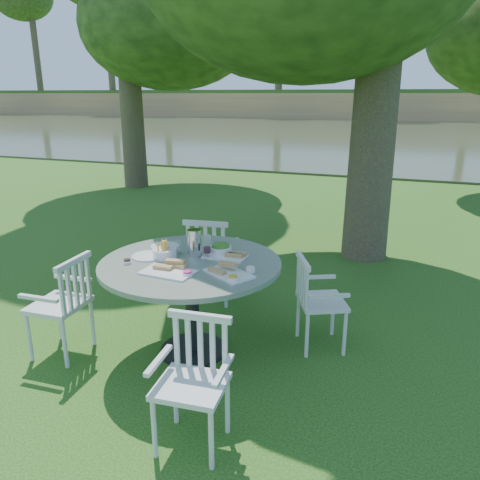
% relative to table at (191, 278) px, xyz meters
% --- Properties ---
extents(ground, '(140.00, 140.00, 0.00)m').
position_rel_table_xyz_m(ground, '(0.19, 0.45, -0.69)').
color(ground, '#18420D').
rests_on(ground, ground).
extents(table, '(1.48, 1.48, 0.84)m').
position_rel_table_xyz_m(table, '(0.00, 0.00, 0.00)').
color(table, black).
rests_on(table, ground).
extents(chair_ne, '(0.53, 0.54, 0.82)m').
position_rel_table_xyz_m(chair_ne, '(0.93, 0.46, -0.21)').
color(chair_ne, silver).
rests_on(chair_ne, ground).
extents(chair_nw, '(0.52, 0.49, 0.92)m').
position_rel_table_xyz_m(chair_nw, '(-0.28, 0.99, -0.14)').
color(chair_nw, silver).
rests_on(chair_nw, ground).
extents(chair_sw, '(0.44, 0.46, 0.87)m').
position_rel_table_xyz_m(chair_sw, '(-0.96, -0.39, -0.17)').
color(chair_sw, silver).
rests_on(chair_sw, ground).
extents(chair_se, '(0.45, 0.43, 0.83)m').
position_rel_table_xyz_m(chair_se, '(0.48, -0.93, -0.20)').
color(chair_se, silver).
rests_on(chair_se, ground).
extents(tableware, '(1.14, 0.82, 0.23)m').
position_rel_table_xyz_m(tableware, '(-0.02, 0.05, 0.19)').
color(tableware, white).
rests_on(tableware, table).
extents(river, '(100.00, 28.00, 0.12)m').
position_rel_table_xyz_m(river, '(0.19, 23.45, -0.69)').
color(river, '#323B22').
rests_on(river, ground).
extents(far_bank, '(100.00, 18.00, 15.20)m').
position_rel_table_xyz_m(far_bank, '(0.47, 41.57, 6.56)').
color(far_bank, '#AA844F').
rests_on(far_bank, ground).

